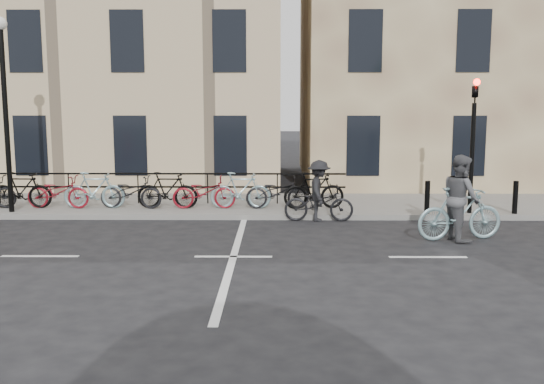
{
  "coord_description": "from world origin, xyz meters",
  "views": [
    {
      "loc": [
        0.91,
        -12.13,
        3.1
      ],
      "look_at": [
        0.78,
        1.74,
        1.1
      ],
      "focal_mm": 40.0,
      "sensor_mm": 36.0,
      "label": 1
    }
  ],
  "objects_px": {
    "lamp_post": "(4,90)",
    "cyclist_grey": "(460,206)",
    "traffic_light": "(473,129)",
    "cyclist_dark": "(319,197)"
  },
  "relations": [
    {
      "from": "traffic_light",
      "to": "lamp_post",
      "type": "distance_m",
      "value": 12.74
    },
    {
      "from": "traffic_light",
      "to": "cyclist_dark",
      "type": "relative_size",
      "value": 2.09
    },
    {
      "from": "traffic_light",
      "to": "cyclist_dark",
      "type": "xyz_separation_m",
      "value": [
        -4.18,
        -0.44,
        -1.81
      ]
    },
    {
      "from": "cyclist_grey",
      "to": "cyclist_dark",
      "type": "relative_size",
      "value": 1.14
    },
    {
      "from": "lamp_post",
      "to": "cyclist_dark",
      "type": "bearing_deg",
      "value": -3.36
    },
    {
      "from": "lamp_post",
      "to": "cyclist_grey",
      "type": "distance_m",
      "value": 12.24
    },
    {
      "from": "traffic_light",
      "to": "lamp_post",
      "type": "bearing_deg",
      "value": 179.73
    },
    {
      "from": "cyclist_dark",
      "to": "lamp_post",
      "type": "bearing_deg",
      "value": 88.65
    },
    {
      "from": "lamp_post",
      "to": "traffic_light",
      "type": "bearing_deg",
      "value": -0.27
    },
    {
      "from": "cyclist_grey",
      "to": "traffic_light",
      "type": "bearing_deg",
      "value": -32.47
    }
  ]
}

